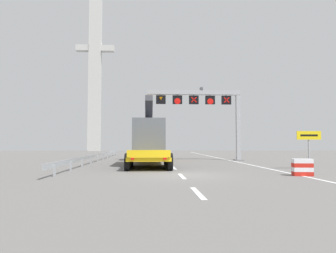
{
  "coord_description": "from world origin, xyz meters",
  "views": [
    {
      "loc": [
        -1.8,
        -16.43,
        1.72
      ],
      "look_at": [
        -0.3,
        9.93,
        3.22
      ],
      "focal_mm": 32.08,
      "sensor_mm": 36.0,
      "label": 1
    }
  ],
  "objects_px": {
    "overhead_lane_gantry": "(206,104)",
    "bridge_pylon_distant": "(95,66)",
    "heavy_haul_truck_yellow": "(149,140)",
    "crash_barrier_striped": "(302,167)",
    "exit_sign_yellow": "(309,140)"
  },
  "relations": [
    {
      "from": "exit_sign_yellow",
      "to": "crash_barrier_striped",
      "type": "xyz_separation_m",
      "value": [
        -2.53,
        -3.94,
        -1.52
      ]
    },
    {
      "from": "heavy_haul_truck_yellow",
      "to": "bridge_pylon_distant",
      "type": "height_order",
      "value": "bridge_pylon_distant"
    },
    {
      "from": "exit_sign_yellow",
      "to": "overhead_lane_gantry",
      "type": "bearing_deg",
      "value": 114.77
    },
    {
      "from": "overhead_lane_gantry",
      "to": "bridge_pylon_distant",
      "type": "distance_m",
      "value": 47.91
    },
    {
      "from": "heavy_haul_truck_yellow",
      "to": "bridge_pylon_distant",
      "type": "xyz_separation_m",
      "value": [
        -13.24,
        45.29,
        18.2
      ]
    },
    {
      "from": "overhead_lane_gantry",
      "to": "bridge_pylon_distant",
      "type": "xyz_separation_m",
      "value": [
        -19.12,
        41.48,
        14.47
      ]
    },
    {
      "from": "overhead_lane_gantry",
      "to": "exit_sign_yellow",
      "type": "xyz_separation_m",
      "value": [
        4.93,
        -10.69,
        -3.75
      ]
    },
    {
      "from": "heavy_haul_truck_yellow",
      "to": "bridge_pylon_distant",
      "type": "distance_m",
      "value": 50.58
    },
    {
      "from": "crash_barrier_striped",
      "to": "bridge_pylon_distant",
      "type": "xyz_separation_m",
      "value": [
        -21.51,
        56.11,
        19.74
      ]
    },
    {
      "from": "crash_barrier_striped",
      "to": "heavy_haul_truck_yellow",
      "type": "bearing_deg",
      "value": 127.39
    },
    {
      "from": "exit_sign_yellow",
      "to": "bridge_pylon_distant",
      "type": "bearing_deg",
      "value": 114.75
    },
    {
      "from": "heavy_haul_truck_yellow",
      "to": "exit_sign_yellow",
      "type": "xyz_separation_m",
      "value": [
        10.8,
        -6.88,
        -0.02
      ]
    },
    {
      "from": "exit_sign_yellow",
      "to": "crash_barrier_striped",
      "type": "distance_m",
      "value": 4.93
    },
    {
      "from": "bridge_pylon_distant",
      "to": "exit_sign_yellow",
      "type": "bearing_deg",
      "value": -65.25
    },
    {
      "from": "crash_barrier_striped",
      "to": "bridge_pylon_distant",
      "type": "bearing_deg",
      "value": 110.98
    }
  ]
}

